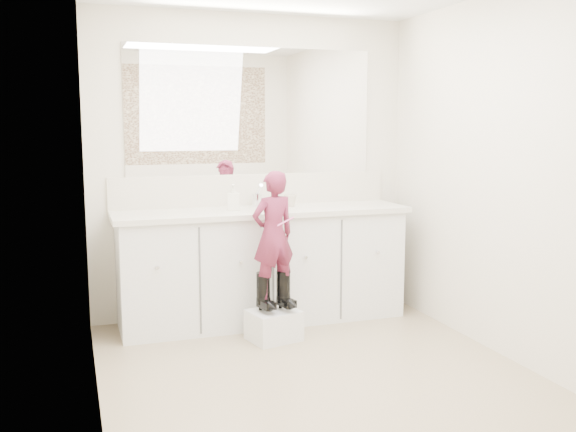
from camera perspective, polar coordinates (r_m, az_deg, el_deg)
name	(u,v)px	position (r m, az deg, el deg)	size (l,w,h in m)	color
floor	(320,377)	(4.06, 2.86, -14.09)	(3.00, 3.00, 0.00)	#8A7E5A
wall_back	(252,167)	(5.19, -3.19, 4.41)	(2.60, 2.60, 0.00)	beige
wall_front	(473,216)	(2.45, 16.11, -0.02)	(2.60, 2.60, 0.00)	beige
wall_left	(90,189)	(3.51, -17.16, 2.29)	(3.00, 3.00, 0.00)	beige
wall_right	(507,176)	(4.42, 18.85, 3.35)	(3.00, 3.00, 0.00)	beige
vanity_cabinet	(263,268)	(5.04, -2.27, -4.60)	(2.20, 0.55, 0.85)	silver
countertop	(263,212)	(4.95, -2.25, 0.40)	(2.28, 0.58, 0.04)	beige
backsplash	(253,190)	(5.19, -3.13, 2.37)	(2.28, 0.03, 0.25)	beige
mirror	(252,111)	(5.17, -3.19, 9.28)	(2.00, 0.02, 1.00)	white
dot_panel	(476,92)	(2.44, 16.39, 10.52)	(2.00, 0.01, 1.20)	#472819
faucet	(257,200)	(5.10, -2.78, 1.41)	(0.08, 0.08, 0.10)	silver
cup	(290,200)	(5.09, 0.19, 1.40)	(0.10, 0.10, 0.10)	#C1B29A
soap_bottle	(233,197)	(4.89, -4.87, 1.68)	(0.09, 0.09, 0.20)	white
step_stool	(274,325)	(4.66, -1.28, -9.69)	(0.34, 0.28, 0.22)	silver
boot_left	(263,292)	(4.58, -2.21, -6.77)	(0.10, 0.19, 0.28)	black
boot_right	(283,290)	(4.62, -0.41, -6.62)	(0.10, 0.19, 0.28)	black
toddler	(273,235)	(4.51, -1.32, -1.67)	(0.33, 0.22, 0.90)	#AF3665
toothbrush	(286,222)	(4.46, -0.22, -0.49)	(0.01, 0.01, 0.14)	pink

